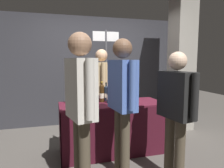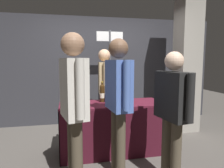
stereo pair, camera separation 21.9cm
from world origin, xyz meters
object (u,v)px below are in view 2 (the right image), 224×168
at_px(display_bottle_0, 127,93).
at_px(wine_glass_near_vendor, 124,97).
at_px(tasting_table, 112,119).
at_px(featured_wine_bottle, 109,94).
at_px(wine_glass_mid, 86,97).
at_px(flower_vase, 77,94).
at_px(taster_foreground_right, 118,95).
at_px(booth_signpost, 110,67).
at_px(vendor_presenter, 104,84).
at_px(concrete_pillar, 187,58).

xyz_separation_m(display_bottle_0, wine_glass_near_vendor, (-0.08, -0.12, -0.03)).
relative_size(tasting_table, featured_wine_bottle, 4.71).
xyz_separation_m(wine_glass_mid, flower_vase, (-0.12, 0.12, 0.04)).
relative_size(featured_wine_bottle, flower_vase, 0.85).
bearing_deg(flower_vase, wine_glass_near_vendor, -14.94).
bearing_deg(wine_glass_mid, display_bottle_0, 5.26).
distance_m(tasting_table, wine_glass_near_vendor, 0.40).
bearing_deg(wine_glass_mid, tasting_table, -2.68).
xyz_separation_m(wine_glass_near_vendor, taster_foreground_right, (-0.25, -0.64, 0.15)).
relative_size(taster_foreground_right, booth_signpost, 0.83).
bearing_deg(flower_vase, featured_wine_bottle, -14.97).
distance_m(tasting_table, flower_vase, 0.67).
distance_m(wine_glass_mid, booth_signpost, 1.34).
distance_m(display_bottle_0, wine_glass_mid, 0.67).
relative_size(featured_wine_bottle, vendor_presenter, 0.21).
xyz_separation_m(wine_glass_near_vendor, vendor_presenter, (-0.17, 0.79, 0.11)).
bearing_deg(featured_wine_bottle, flower_vase, 165.03).
relative_size(featured_wine_bottle, wine_glass_near_vendor, 2.49).
relative_size(concrete_pillar, flower_vase, 7.52).
distance_m(vendor_presenter, taster_foreground_right, 1.43).
height_order(wine_glass_near_vendor, vendor_presenter, vendor_presenter).
height_order(wine_glass_near_vendor, flower_vase, flower_vase).
bearing_deg(featured_wine_bottle, concrete_pillar, 21.51).
xyz_separation_m(tasting_table, wine_glass_mid, (-0.40, 0.02, 0.36)).
bearing_deg(wine_glass_near_vendor, flower_vase, 165.06).
bearing_deg(concrete_pillar, vendor_presenter, 178.83).
bearing_deg(flower_vase, vendor_presenter, 48.53).
distance_m(display_bottle_0, taster_foreground_right, 0.84).
height_order(display_bottle_0, wine_glass_near_vendor, display_bottle_0).
bearing_deg(wine_glass_mid, flower_vase, 134.07).
height_order(flower_vase, booth_signpost, booth_signpost).
distance_m(wine_glass_mid, taster_foreground_right, 0.79).
height_order(vendor_presenter, taster_foreground_right, taster_foreground_right).
bearing_deg(wine_glass_near_vendor, booth_signpost, 89.09).
distance_m(wine_glass_near_vendor, wine_glass_mid, 0.59).
relative_size(wine_glass_near_vendor, booth_signpost, 0.07).
bearing_deg(tasting_table, taster_foreground_right, -95.69).
height_order(taster_foreground_right, booth_signpost, booth_signpost).
xyz_separation_m(featured_wine_bottle, display_bottle_0, (0.31, 0.06, -0.01)).
bearing_deg(taster_foreground_right, wine_glass_near_vendor, -27.33).
xyz_separation_m(featured_wine_bottle, vendor_presenter, (0.06, 0.73, 0.07)).
relative_size(featured_wine_bottle, taster_foreground_right, 0.20).
xyz_separation_m(concrete_pillar, flower_vase, (-2.25, -0.57, -0.58)).
bearing_deg(concrete_pillar, wine_glass_near_vendor, -153.84).
distance_m(tasting_table, taster_foreground_right, 0.85).
bearing_deg(taster_foreground_right, display_bottle_0, -29.39).
xyz_separation_m(concrete_pillar, wine_glass_mid, (-2.13, -0.69, -0.61)).
bearing_deg(wine_glass_near_vendor, wine_glass_mid, 173.79).
height_order(tasting_table, vendor_presenter, vendor_presenter).
xyz_separation_m(taster_foreground_right, booth_signpost, (0.27, 1.82, 0.27)).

